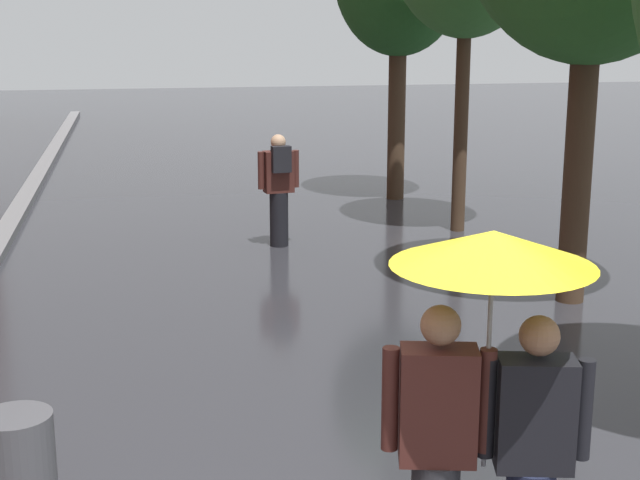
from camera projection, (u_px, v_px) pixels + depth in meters
name	position (u px, v px, depth m)	size (l,w,h in m)	color
kerb_strip	(7.00, 230.00, 13.75)	(0.30, 36.00, 0.12)	slate
couple_under_umbrella	(488.00, 370.00, 4.76)	(1.06, 1.05, 2.08)	#2D2D33
pedestrian_walking_midground	(279.00, 187.00, 12.83)	(0.59, 0.36, 1.57)	black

